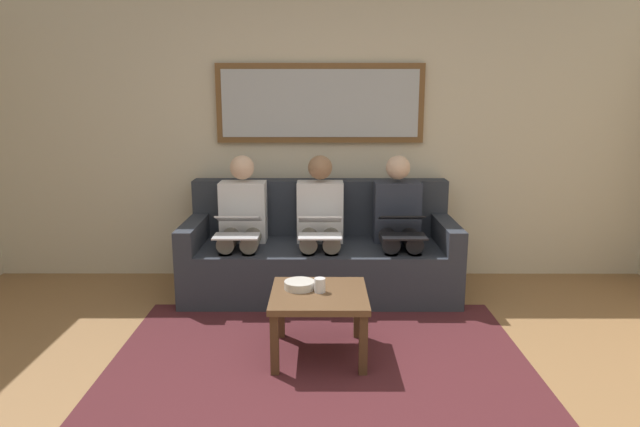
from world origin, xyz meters
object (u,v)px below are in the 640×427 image
Objects in this scene: bowl at (300,285)px; laptop_silver at (238,226)px; person_middle at (320,221)px; couch at (320,254)px; person_right at (242,221)px; laptop_black at (402,226)px; person_left at (398,221)px; framed_mirror at (320,103)px; coffee_table at (319,302)px; laptop_white at (320,227)px; cup at (320,285)px.

bowl is 0.55× the size of laptop_silver.
couch is at bearing -90.00° from person_middle.
bowl is 1.10m from person_middle.
person_middle is (0.00, 0.07, 0.30)m from couch.
laptop_black is at bearing 169.43° from person_right.
person_left is at bearing -125.46° from bowl.
bowl is at bearing 85.19° from framed_mirror.
laptop_silver is at bearing 10.61° from person_left.
person_left is at bearing 144.48° from framed_mirror.
coffee_table is (0.01, 1.22, 0.04)m from couch.
person_left is 0.68m from laptop_white.
framed_mirror reaches higher than laptop_silver.
bowl is at bearing 47.56° from laptop_black.
framed_mirror is at bearing -132.58° from laptop_silver.
person_middle is (-0.13, -1.08, 0.17)m from bowl.
couch is 1.22m from cup.
person_middle reaches higher than laptop_white.
person_left reaches higher than laptop_black.
person_left reaches higher than cup.
person_right is (0.64, -1.14, 0.15)m from cup.
framed_mirror is at bearing -90.00° from person_middle.
coffee_table is at bearing 54.67° from laptop_black.
coffee_table is at bearing 124.93° from laptop_silver.
laptop_white is 0.30× the size of person_right.
bowl is at bearing 83.17° from person_middle.
couch is at bearing -154.27° from laptop_silver.
framed_mirror reaches higher than person_left.
cup is at bearing 89.96° from framed_mirror.
couch is 0.78m from laptop_silver.
laptop_black is 0.32× the size of person_middle.
coffee_table is 1.64× the size of laptop_black.
person_left is 3.25× the size of laptop_silver.
cup is 0.26× the size of laptop_white.
laptop_black is 1.28m from laptop_silver.
framed_mirror is at bearing -94.81° from bowl.
framed_mirror is 1.90m from bowl.
couch is 0.71m from person_left.
person_middle reaches higher than bowl.
laptop_white is (0.00, 0.24, 0.01)m from person_middle.
person_middle is (0.64, -0.24, -0.02)m from laptop_black.
bowl is at bearing -28.90° from coffee_table.
framed_mirror is 1.57× the size of person_right.
laptop_silver reaches higher than cup.
laptop_silver is at bearing 25.73° from couch.
bowl is 1.16m from laptop_black.
coffee_table is 0.95m from laptop_white.
person_middle is 1.00× the size of person_right.
person_middle is at bearing -90.25° from coffee_table.
framed_mirror reaches higher than person_middle.
laptop_black reaches higher than cup.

